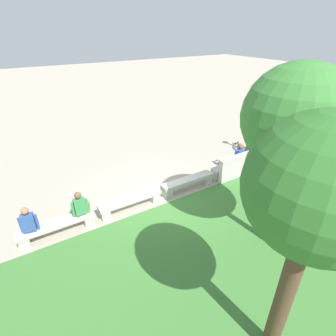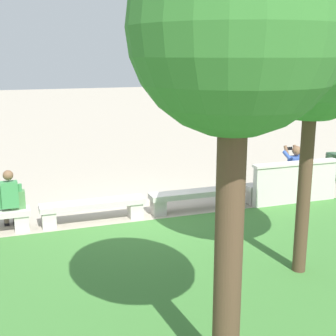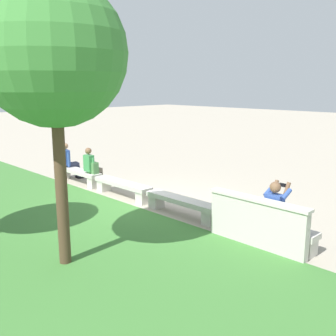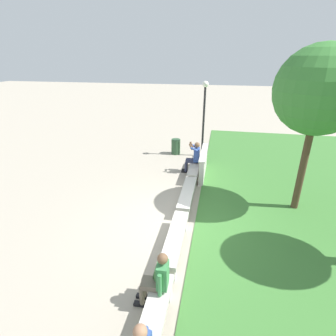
{
  "view_description": "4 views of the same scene",
  "coord_description": "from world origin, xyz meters",
  "px_view_note": "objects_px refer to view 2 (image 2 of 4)",
  "views": [
    {
      "loc": [
        3.87,
        6.76,
        5.47
      ],
      "look_at": [
        -0.61,
        -0.5,
        0.84
      ],
      "focal_mm": 28.0,
      "sensor_mm": 36.0,
      "label": 1
    },
    {
      "loc": [
        2.76,
        9.32,
        3.43
      ],
      "look_at": [
        -0.57,
        -0.22,
        0.97
      ],
      "focal_mm": 50.0,
      "sensor_mm": 36.0,
      "label": 2
    },
    {
      "loc": [
        -7.54,
        6.75,
        3.16
      ],
      "look_at": [
        -0.56,
        -0.13,
        1.1
      ],
      "focal_mm": 42.0,
      "sensor_mm": 36.0,
      "label": 3
    },
    {
      "loc": [
        6.41,
        0.86,
        4.54
      ],
      "look_at": [
        -1.46,
        -0.71,
        1.08
      ],
      "focal_mm": 28.0,
      "sensor_mm": 36.0,
      "label": 4
    }
  ],
  "objects_px": {
    "bench_main": "(286,187)",
    "backpack": "(18,200)",
    "tree_behind_wall": "(315,38)",
    "tree_left_background": "(236,35)",
    "trash_bin": "(333,166)",
    "person_distant": "(10,198)",
    "bench_near": "(197,197)",
    "bench_mid": "(93,208)",
    "person_photographer": "(293,169)"
  },
  "relations": [
    {
      "from": "bench_main",
      "to": "backpack",
      "type": "height_order",
      "value": "backpack"
    },
    {
      "from": "tree_behind_wall",
      "to": "tree_left_background",
      "type": "distance_m",
      "value": 3.0
    },
    {
      "from": "trash_bin",
      "to": "backpack",
      "type": "bearing_deg",
      "value": 7.68
    },
    {
      "from": "bench_main",
      "to": "tree_left_background",
      "type": "height_order",
      "value": "tree_left_background"
    },
    {
      "from": "trash_bin",
      "to": "person_distant",
      "type": "bearing_deg",
      "value": 7.38
    },
    {
      "from": "bench_near",
      "to": "person_distant",
      "type": "relative_size",
      "value": 1.73
    },
    {
      "from": "person_distant",
      "to": "backpack",
      "type": "distance_m",
      "value": 0.16
    },
    {
      "from": "bench_near",
      "to": "trash_bin",
      "type": "xyz_separation_m",
      "value": [
        -4.63,
        -1.18,
        0.07
      ]
    },
    {
      "from": "bench_mid",
      "to": "tree_left_background",
      "type": "xyz_separation_m",
      "value": [
        -0.44,
        5.39,
        3.3
      ]
    },
    {
      "from": "person_distant",
      "to": "bench_main",
      "type": "bearing_deg",
      "value": 179.4
    },
    {
      "from": "backpack",
      "to": "person_distant",
      "type": "bearing_deg",
      "value": -9.81
    },
    {
      "from": "person_photographer",
      "to": "trash_bin",
      "type": "xyz_separation_m",
      "value": [
        -2.08,
        -1.1,
        -0.36
      ]
    },
    {
      "from": "bench_mid",
      "to": "backpack",
      "type": "distance_m",
      "value": 1.51
    },
    {
      "from": "bench_main",
      "to": "tree_behind_wall",
      "type": "distance_m",
      "value": 5.2
    },
    {
      "from": "bench_near",
      "to": "tree_behind_wall",
      "type": "bearing_deg",
      "value": 95.96
    },
    {
      "from": "tree_behind_wall",
      "to": "tree_left_background",
      "type": "relative_size",
      "value": 1.05
    },
    {
      "from": "backpack",
      "to": "trash_bin",
      "type": "xyz_separation_m",
      "value": [
        -8.47,
        -1.14,
        -0.25
      ]
    },
    {
      "from": "bench_main",
      "to": "person_photographer",
      "type": "xyz_separation_m",
      "value": [
        -0.2,
        -0.08,
        0.43
      ]
    },
    {
      "from": "bench_main",
      "to": "tree_behind_wall",
      "type": "relative_size",
      "value": 0.45
    },
    {
      "from": "backpack",
      "to": "tree_behind_wall",
      "type": "height_order",
      "value": "tree_behind_wall"
    },
    {
      "from": "bench_main",
      "to": "person_photographer",
      "type": "bearing_deg",
      "value": -158.33
    },
    {
      "from": "bench_main",
      "to": "person_photographer",
      "type": "relative_size",
      "value": 1.65
    },
    {
      "from": "tree_behind_wall",
      "to": "bench_mid",
      "type": "bearing_deg",
      "value": -51.72
    },
    {
      "from": "tree_behind_wall",
      "to": "trash_bin",
      "type": "xyz_separation_m",
      "value": [
        -4.27,
        -4.62,
        -3.28
      ]
    },
    {
      "from": "bench_near",
      "to": "person_photographer",
      "type": "height_order",
      "value": "person_photographer"
    },
    {
      "from": "bench_near",
      "to": "backpack",
      "type": "xyz_separation_m",
      "value": [
        3.83,
        -0.04,
        0.32
      ]
    },
    {
      "from": "bench_main",
      "to": "trash_bin",
      "type": "distance_m",
      "value": 2.57
    },
    {
      "from": "person_distant",
      "to": "tree_left_background",
      "type": "height_order",
      "value": "tree_left_background"
    },
    {
      "from": "person_photographer",
      "to": "bench_mid",
      "type": "bearing_deg",
      "value": 0.91
    },
    {
      "from": "backpack",
      "to": "bench_near",
      "type": "bearing_deg",
      "value": 179.4
    },
    {
      "from": "tree_behind_wall",
      "to": "bench_near",
      "type": "bearing_deg",
      "value": -84.04
    },
    {
      "from": "person_photographer",
      "to": "tree_behind_wall",
      "type": "xyz_separation_m",
      "value": [
        2.19,
        3.51,
        2.92
      ]
    },
    {
      "from": "backpack",
      "to": "tree_left_background",
      "type": "xyz_separation_m",
      "value": [
        -1.92,
        5.43,
        2.98
      ]
    },
    {
      "from": "bench_mid",
      "to": "tree_behind_wall",
      "type": "relative_size",
      "value": 0.45
    },
    {
      "from": "bench_main",
      "to": "tree_left_background",
      "type": "xyz_separation_m",
      "value": [
        4.27,
        5.39,
        3.3
      ]
    },
    {
      "from": "bench_mid",
      "to": "person_distant",
      "type": "relative_size",
      "value": 1.73
    },
    {
      "from": "person_distant",
      "to": "tree_behind_wall",
      "type": "relative_size",
      "value": 0.26
    },
    {
      "from": "person_photographer",
      "to": "tree_left_background",
      "type": "height_order",
      "value": "tree_left_background"
    },
    {
      "from": "tree_left_background",
      "to": "trash_bin",
      "type": "relative_size",
      "value": 6.23
    },
    {
      "from": "bench_main",
      "to": "person_distant",
      "type": "distance_m",
      "value": 6.35
    },
    {
      "from": "bench_mid",
      "to": "person_photographer",
      "type": "distance_m",
      "value": 4.92
    },
    {
      "from": "bench_near",
      "to": "person_distant",
      "type": "bearing_deg",
      "value": -0.96
    },
    {
      "from": "bench_mid",
      "to": "tree_behind_wall",
      "type": "distance_m",
      "value": 5.51
    },
    {
      "from": "bench_main",
      "to": "bench_mid",
      "type": "bearing_deg",
      "value": 0.0
    },
    {
      "from": "tree_left_background",
      "to": "person_distant",
      "type": "bearing_deg",
      "value": -69.24
    },
    {
      "from": "bench_main",
      "to": "bench_near",
      "type": "relative_size",
      "value": 1.0
    },
    {
      "from": "person_photographer",
      "to": "trash_bin",
      "type": "relative_size",
      "value": 1.76
    },
    {
      "from": "bench_mid",
      "to": "tree_left_background",
      "type": "height_order",
      "value": "tree_left_background"
    },
    {
      "from": "trash_bin",
      "to": "tree_left_background",
      "type": "bearing_deg",
      "value": 45.08
    },
    {
      "from": "bench_mid",
      "to": "tree_left_background",
      "type": "bearing_deg",
      "value": 94.63
    }
  ]
}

